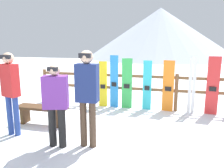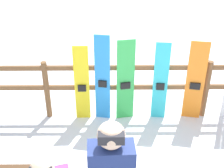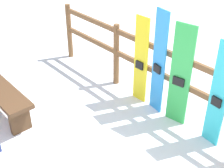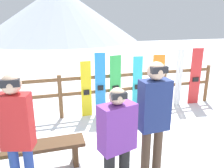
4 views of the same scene
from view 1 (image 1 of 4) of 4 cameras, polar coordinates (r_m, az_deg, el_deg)
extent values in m
plane|color=white|center=(4.87, -0.16, -12.84)|extent=(40.00, 40.00, 0.00)
cone|color=#B2BCD1|center=(28.35, 12.41, 12.85)|extent=(18.00, 18.00, 6.00)
cylinder|color=brown|center=(7.55, -17.03, -0.39)|extent=(0.10, 0.10, 1.08)
cylinder|color=brown|center=(6.93, -7.16, -0.97)|extent=(0.10, 0.10, 1.08)
cylinder|color=brown|center=(6.56, 4.21, -1.60)|extent=(0.10, 0.10, 1.08)
cylinder|color=brown|center=(6.47, 16.42, -2.20)|extent=(0.10, 0.10, 1.08)
cube|color=brown|center=(6.55, 4.22, -1.14)|extent=(5.56, 0.05, 0.08)
cube|color=brown|center=(6.48, 4.27, 2.13)|extent=(5.56, 0.05, 0.08)
cube|color=#4C331E|center=(5.51, -17.90, -5.89)|extent=(1.25, 0.36, 0.06)
cube|color=#4C331E|center=(5.83, -21.72, -7.51)|extent=(0.08, 0.29, 0.39)
cube|color=#4C331E|center=(5.35, -13.44, -8.68)|extent=(0.08, 0.29, 0.39)
cylinder|color=black|center=(4.37, -15.30, -10.71)|extent=(0.14, 0.14, 0.76)
cylinder|color=black|center=(4.28, -12.91, -11.07)|extent=(0.14, 0.14, 0.76)
cube|color=#723399|center=(4.12, -14.56, -2.05)|extent=(0.50, 0.36, 0.60)
sphere|color=#D8B293|center=(4.05, -14.84, 3.54)|extent=(0.21, 0.21, 0.21)
cube|color=black|center=(3.99, -15.28, 3.79)|extent=(0.19, 0.07, 0.07)
cylinder|color=navy|center=(5.17, -25.13, -7.43)|extent=(0.12, 0.12, 0.85)
cylinder|color=navy|center=(5.07, -23.69, -7.67)|extent=(0.12, 0.12, 0.85)
cube|color=red|center=(4.94, -25.12, 0.89)|extent=(0.40, 0.29, 0.67)
sphere|color=#D8B293|center=(4.89, -25.55, 6.11)|extent=(0.23, 0.23, 0.23)
cube|color=black|center=(4.84, -26.10, 6.37)|extent=(0.21, 0.08, 0.08)
cylinder|color=#4C3828|center=(4.23, -7.46, -10.24)|extent=(0.13, 0.13, 0.88)
cylinder|color=#4C3828|center=(4.17, -5.10, -10.51)|extent=(0.13, 0.13, 0.88)
cube|color=navy|center=(3.98, -6.52, 0.27)|extent=(0.41, 0.24, 0.70)
sphere|color=#D8B293|center=(3.92, -6.67, 7.02)|extent=(0.24, 0.24, 0.24)
cube|color=black|center=(3.85, -7.07, 7.38)|extent=(0.22, 0.08, 0.08)
cube|color=yellow|center=(6.65, -2.38, -0.04)|extent=(0.25, 0.03, 1.39)
cube|color=black|center=(6.64, -2.44, -0.67)|extent=(0.14, 0.03, 0.12)
cube|color=#288CE0|center=(6.54, 0.57, 0.62)|extent=(0.26, 0.07, 1.58)
cube|color=black|center=(6.53, 0.51, -0.10)|extent=(0.14, 0.05, 0.12)
cube|color=green|center=(6.47, 3.92, 0.10)|extent=(0.30, 0.08, 1.49)
cube|color=black|center=(6.46, 3.87, -0.60)|extent=(0.17, 0.06, 0.12)
cube|color=#2DBFCC|center=(6.39, 9.16, -0.37)|extent=(0.25, 0.05, 1.44)
cube|color=black|center=(6.38, 9.12, -1.05)|extent=(0.14, 0.04, 0.12)
cube|color=orange|center=(6.37, 14.47, -0.55)|extent=(0.31, 0.08, 1.46)
cube|color=black|center=(6.36, 14.43, -1.24)|extent=(0.17, 0.06, 0.12)
cube|color=white|center=(6.39, 19.71, -0.26)|extent=(0.09, 0.02, 1.58)
cube|color=white|center=(6.40, 20.64, -0.31)|extent=(0.09, 0.02, 1.58)
cube|color=red|center=(6.47, 24.82, -0.47)|extent=(0.32, 0.05, 1.59)
cube|color=black|center=(6.46, 24.81, -1.21)|extent=(0.18, 0.05, 0.12)
camera|label=2|loc=(2.57, -30.07, 41.81)|focal=50.00mm
camera|label=3|loc=(3.43, 33.98, 24.23)|focal=50.00mm
camera|label=4|loc=(2.98, -52.89, 13.61)|focal=35.00mm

